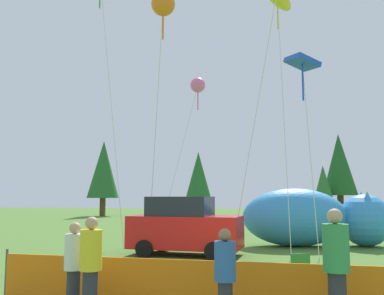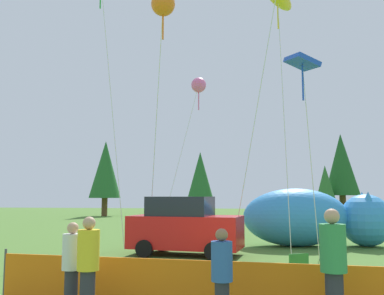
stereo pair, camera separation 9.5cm
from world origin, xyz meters
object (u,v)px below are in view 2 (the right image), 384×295
object	(u,v)px
spectator_in_blue_shirt	(72,263)
spectator_in_red_shirt	(88,263)
folding_chair	(296,270)
kite_blue_box	(302,65)
spectator_in_black_shirt	(333,263)
kite_pink_octopus	(198,86)
spectator_in_grey_shirt	(222,274)
kite_orange_flower	(163,5)
inflatable_cat	(314,219)
parked_car	(185,226)

from	to	relation	value
spectator_in_blue_shirt	spectator_in_red_shirt	distance (m)	0.56
folding_chair	kite_blue_box	size ratio (longest dim) A/B	0.13
spectator_in_black_shirt	kite_pink_octopus	bearing A→B (deg)	106.62
folding_chair	spectator_in_grey_shirt	distance (m)	2.92
spectator_in_red_shirt	kite_blue_box	distance (m)	9.94
spectator_in_red_shirt	spectator_in_black_shirt	bearing A→B (deg)	0.64
spectator_in_blue_shirt	kite_orange_flower	distance (m)	10.37
spectator_in_blue_shirt	spectator_in_black_shirt	bearing A→B (deg)	-3.67
inflatable_cat	kite_pink_octopus	xyz separation A→B (m)	(-5.24, 2.55, 6.60)
parked_car	kite_orange_flower	xyz separation A→B (m)	(-0.60, -1.12, 7.81)
spectator_in_red_shirt	inflatable_cat	bearing A→B (deg)	66.16
spectator_in_red_shirt	kite_pink_octopus	xyz separation A→B (m)	(-0.13, 14.10, 6.77)
parked_car	kite_blue_box	bearing A→B (deg)	-7.70
spectator_in_blue_shirt	kite_pink_octopus	world-z (taller)	kite_pink_octopus
spectator_in_grey_shirt	kite_orange_flower	xyz separation A→B (m)	(-2.68, 7.18, 7.96)
kite_blue_box	spectator_in_grey_shirt	bearing A→B (deg)	-105.93
kite_pink_octopus	inflatable_cat	bearing A→B (deg)	-25.94
parked_car	spectator_in_grey_shirt	bearing A→B (deg)	-69.27
spectator_in_blue_shirt	spectator_in_black_shirt	size ratio (longest dim) A/B	0.85
spectator_in_grey_shirt	spectator_in_black_shirt	world-z (taller)	spectator_in_black_shirt
spectator_in_grey_shirt	spectator_in_black_shirt	distance (m)	1.77
spectator_in_red_shirt	spectator_in_grey_shirt	bearing A→B (deg)	-4.36
kite_orange_flower	kite_pink_octopus	xyz separation A→B (m)	(0.23, 7.09, -1.10)
spectator_in_red_shirt	kite_pink_octopus	size ratio (longest dim) A/B	0.21
parked_car	spectator_in_blue_shirt	distance (m)	7.82
parked_car	inflatable_cat	distance (m)	5.96
spectator_in_red_shirt	folding_chair	bearing A→B (deg)	33.32
kite_blue_box	parked_car	bearing A→B (deg)	165.65
spectator_in_black_shirt	kite_pink_octopus	world-z (taller)	kite_pink_octopus
kite_orange_flower	kite_blue_box	distance (m)	5.33
folding_chair	kite_orange_flower	bearing A→B (deg)	12.90
spectator_in_blue_shirt	kite_pink_octopus	distance (m)	15.37
folding_chair	inflatable_cat	distance (m)	9.29
spectator_in_grey_shirt	kite_blue_box	xyz separation A→B (m)	(2.07, 7.24, 5.54)
inflatable_cat	kite_blue_box	bearing A→B (deg)	-106.70
folding_chair	spectator_in_red_shirt	bearing A→B (deg)	95.16
parked_car	kite_orange_flower	bearing A→B (deg)	-111.56
spectator_in_grey_shirt	kite_pink_octopus	distance (m)	16.02
inflatable_cat	spectator_in_black_shirt	distance (m)	11.55
inflatable_cat	spectator_in_blue_shirt	xyz separation A→B (m)	(-5.56, -11.22, -0.23)
inflatable_cat	spectator_in_black_shirt	bearing A→B (deg)	-102.76
inflatable_cat	spectator_in_black_shirt	world-z (taller)	inflatable_cat
spectator_in_red_shirt	kite_pink_octopus	distance (m)	15.64
folding_chair	kite_orange_flower	size ratio (longest dim) A/B	0.10
spectator_in_black_shirt	kite_orange_flower	world-z (taller)	kite_orange_flower
inflatable_cat	kite_blue_box	distance (m)	6.98
spectator_in_black_shirt	kite_pink_octopus	size ratio (longest dim) A/B	0.23
kite_orange_flower	inflatable_cat	bearing A→B (deg)	39.73
spectator_in_black_shirt	spectator_in_red_shirt	bearing A→B (deg)	-179.36
spectator_in_grey_shirt	kite_orange_flower	bearing A→B (deg)	110.47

